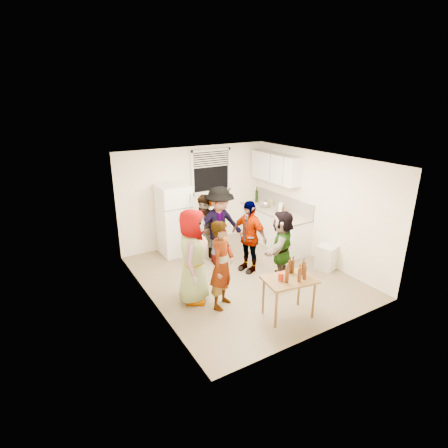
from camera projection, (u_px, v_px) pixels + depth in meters
room at (243, 276)px, 7.48m from camera, size 4.00×4.50×2.50m
window at (211, 171)px, 8.86m from camera, size 1.12×0.10×1.06m
refrigerator at (174, 220)px, 8.36m from camera, size 0.70×0.70×1.70m
counter_lower at (273, 227)px, 9.08m from camera, size 0.60×2.20×0.86m
countertop at (274, 211)px, 8.93m from camera, size 0.64×2.22×0.04m
backsplash at (283, 202)px, 9.00m from camera, size 0.03×2.20×0.36m
upper_cabinets at (275, 168)px, 8.79m from camera, size 0.34×1.60×0.70m
kettle at (265, 207)px, 9.15m from camera, size 0.28×0.24×0.22m
paper_towel at (280, 213)px, 8.69m from camera, size 0.12×0.12×0.26m
wine_bottle at (256, 202)px, 9.63m from camera, size 0.08×0.08×0.32m
beer_bottle_counter at (283, 216)px, 8.50m from camera, size 0.05×0.05×0.21m
blue_cup at (285, 220)px, 8.21m from camera, size 0.09×0.09×0.12m
picture_frame at (271, 202)px, 9.35m from camera, size 0.02×0.17×0.14m
trash_bin at (326, 259)px, 7.73m from camera, size 0.46×0.46×0.55m
serving_table at (287, 315)px, 6.13m from camera, size 0.94×0.70×0.73m
beer_bottle_table at (287, 282)px, 5.76m from camera, size 0.06×0.06×0.25m
red_cup at (281, 280)px, 5.84m from camera, size 0.10×0.10×0.13m
guest_grey at (194, 299)px, 6.62m from camera, size 1.96×1.76×0.57m
guest_stripe at (222, 305)px, 6.43m from camera, size 1.43×1.69×0.39m
guest_back_left at (207, 260)px, 8.25m from camera, size 1.50×1.74×0.60m
guest_back_right at (219, 263)px, 8.10m from camera, size 1.18×1.82×0.67m
guest_black at (248, 270)px, 7.77m from camera, size 1.79×1.32×0.39m
guest_orange at (280, 278)px, 7.41m from camera, size 2.03×2.05×0.44m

